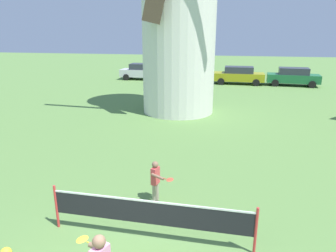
% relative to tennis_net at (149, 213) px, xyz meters
% --- Properties ---
extents(tennis_net, '(4.63, 0.06, 1.10)m').
position_rel_tennis_net_xyz_m(tennis_net, '(0.00, 0.00, 0.00)').
color(tennis_net, red).
rests_on(tennis_net, ground_plane).
extents(player_far, '(0.69, 0.63, 1.20)m').
position_rel_tennis_net_xyz_m(player_far, '(-0.25, 1.61, -0.00)').
color(player_far, '#9E937F').
rests_on(player_far, ground_plane).
extents(parked_car_silver, '(4.45, 1.88, 1.56)m').
position_rel_tennis_net_xyz_m(parked_car_silver, '(-7.05, 23.74, 0.13)').
color(parked_car_silver, silver).
rests_on(parked_car_silver, ground_plane).
extents(parked_car_black, '(3.88, 1.90, 1.56)m').
position_rel_tennis_net_xyz_m(parked_car_black, '(-2.86, 23.28, 0.13)').
color(parked_car_black, '#1E232D').
rests_on(parked_car_black, ground_plane).
extents(parked_car_mustard, '(4.47, 1.92, 1.56)m').
position_rel_tennis_net_xyz_m(parked_car_mustard, '(2.16, 22.87, 0.13)').
color(parked_car_mustard, '#999919').
rests_on(parked_car_mustard, ground_plane).
extents(parked_car_green, '(4.46, 2.14, 1.56)m').
position_rel_tennis_net_xyz_m(parked_car_green, '(6.81, 22.88, 0.13)').
color(parked_car_green, '#1E6638').
rests_on(parked_car_green, ground_plane).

